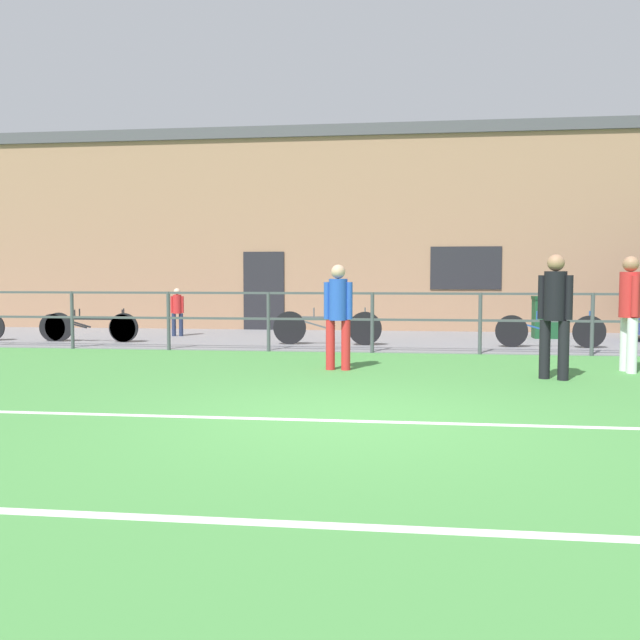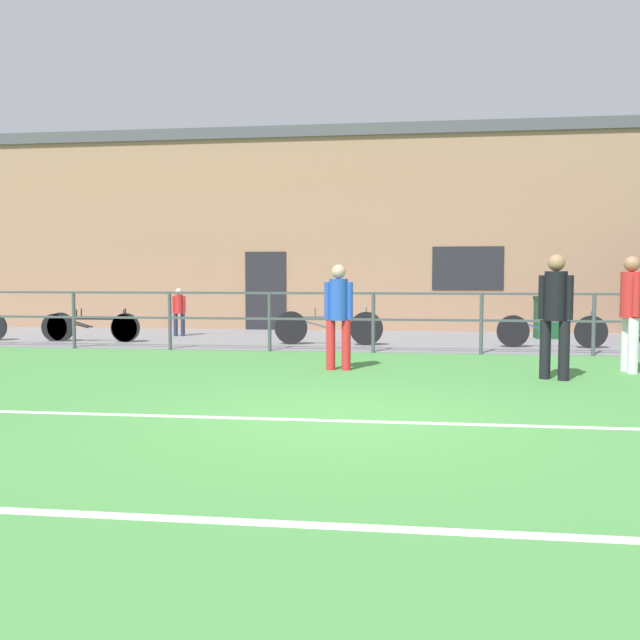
{
  "view_description": "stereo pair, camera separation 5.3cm",
  "coord_description": "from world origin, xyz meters",
  "px_view_note": "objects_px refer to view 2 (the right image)",
  "views": [
    {
      "loc": [
        0.6,
        -6.85,
        1.46
      ],
      "look_at": [
        -0.56,
        2.5,
        0.85
      ],
      "focal_mm": 38.17,
      "sensor_mm": 36.0,
      "label": 1
    },
    {
      "loc": [
        0.66,
        -6.84,
        1.46
      ],
      "look_at": [
        -0.56,
        2.5,
        0.85
      ],
      "focal_mm": 38.17,
      "sensor_mm": 36.0,
      "label": 2
    }
  ],
  "objects_px": {
    "bicycle_parked_0": "(328,327)",
    "bicycle_parked_4": "(89,327)",
    "spectator_child": "(179,309)",
    "bicycle_parked_2": "(552,331)",
    "bicycle_parked_1": "(93,327)",
    "trash_bin_0": "(547,317)",
    "player_winger": "(631,307)",
    "player_goalkeeper": "(555,309)",
    "player_striker": "(339,310)"
  },
  "relations": [
    {
      "from": "player_goalkeeper",
      "to": "spectator_child",
      "type": "relative_size",
      "value": 1.54
    },
    {
      "from": "player_goalkeeper",
      "to": "bicycle_parked_2",
      "type": "bearing_deg",
      "value": 107.53
    },
    {
      "from": "spectator_child",
      "to": "bicycle_parked_2",
      "type": "bearing_deg",
      "value": 155.28
    },
    {
      "from": "bicycle_parked_4",
      "to": "bicycle_parked_1",
      "type": "bearing_deg",
      "value": -0.0
    },
    {
      "from": "bicycle_parked_4",
      "to": "trash_bin_0",
      "type": "height_order",
      "value": "trash_bin_0"
    },
    {
      "from": "player_winger",
      "to": "bicycle_parked_0",
      "type": "height_order",
      "value": "player_winger"
    },
    {
      "from": "bicycle_parked_1",
      "to": "spectator_child",
      "type": "bearing_deg",
      "value": 48.83
    },
    {
      "from": "player_goalkeeper",
      "to": "bicycle_parked_2",
      "type": "relative_size",
      "value": 0.82
    },
    {
      "from": "player_striker",
      "to": "bicycle_parked_1",
      "type": "distance_m",
      "value": 6.83
    },
    {
      "from": "bicycle_parked_0",
      "to": "trash_bin_0",
      "type": "height_order",
      "value": "trash_bin_0"
    },
    {
      "from": "player_goalkeeper",
      "to": "bicycle_parked_2",
      "type": "height_order",
      "value": "player_goalkeeper"
    },
    {
      "from": "player_winger",
      "to": "spectator_child",
      "type": "relative_size",
      "value": 1.53
    },
    {
      "from": "player_winger",
      "to": "trash_bin_0",
      "type": "bearing_deg",
      "value": -2.82
    },
    {
      "from": "spectator_child",
      "to": "trash_bin_0",
      "type": "height_order",
      "value": "spectator_child"
    },
    {
      "from": "player_goalkeeper",
      "to": "bicycle_parked_0",
      "type": "distance_m",
      "value": 5.64
    },
    {
      "from": "player_striker",
      "to": "spectator_child",
      "type": "xyz_separation_m",
      "value": [
        -4.37,
        5.22,
        -0.26
      ]
    },
    {
      "from": "spectator_child",
      "to": "bicycle_parked_0",
      "type": "height_order",
      "value": "spectator_child"
    },
    {
      "from": "player_striker",
      "to": "player_winger",
      "type": "height_order",
      "value": "player_winger"
    },
    {
      "from": "bicycle_parked_1",
      "to": "trash_bin_0",
      "type": "xyz_separation_m",
      "value": [
        10.02,
        2.13,
        0.16
      ]
    },
    {
      "from": "trash_bin_0",
      "to": "spectator_child",
      "type": "bearing_deg",
      "value": -176.5
    },
    {
      "from": "player_goalkeeper",
      "to": "player_striker",
      "type": "xyz_separation_m",
      "value": [
        -3.11,
        0.6,
        -0.07
      ]
    },
    {
      "from": "player_striker",
      "to": "bicycle_parked_2",
      "type": "xyz_separation_m",
      "value": [
        3.92,
        3.61,
        -0.57
      ]
    },
    {
      "from": "spectator_child",
      "to": "bicycle_parked_1",
      "type": "distance_m",
      "value": 2.15
    },
    {
      "from": "player_goalkeeper",
      "to": "spectator_child",
      "type": "bearing_deg",
      "value": 170.55
    },
    {
      "from": "bicycle_parked_0",
      "to": "spectator_child",
      "type": "bearing_deg",
      "value": 157.02
    },
    {
      "from": "bicycle_parked_0",
      "to": "player_striker",
      "type": "bearing_deg",
      "value": -80.75
    },
    {
      "from": "player_goalkeeper",
      "to": "bicycle_parked_1",
      "type": "relative_size",
      "value": 0.82
    },
    {
      "from": "bicycle_parked_2",
      "to": "bicycle_parked_4",
      "type": "xyz_separation_m",
      "value": [
        -9.78,
        0.0,
        -0.02
      ]
    },
    {
      "from": "player_winger",
      "to": "bicycle_parked_4",
      "type": "distance_m",
      "value": 10.8
    },
    {
      "from": "player_winger",
      "to": "bicycle_parked_1",
      "type": "distance_m",
      "value": 10.71
    },
    {
      "from": "bicycle_parked_0",
      "to": "bicycle_parked_2",
      "type": "distance_m",
      "value": 4.51
    },
    {
      "from": "bicycle_parked_2",
      "to": "player_winger",
      "type": "bearing_deg",
      "value": -81.95
    },
    {
      "from": "player_goalkeeper",
      "to": "bicycle_parked_1",
      "type": "distance_m",
      "value": 9.85
    },
    {
      "from": "spectator_child",
      "to": "trash_bin_0",
      "type": "xyz_separation_m",
      "value": [
        8.62,
        0.53,
        -0.16
      ]
    },
    {
      "from": "bicycle_parked_1",
      "to": "bicycle_parked_2",
      "type": "relative_size",
      "value": 0.99
    },
    {
      "from": "bicycle_parked_0",
      "to": "bicycle_parked_4",
      "type": "distance_m",
      "value": 5.28
    },
    {
      "from": "bicycle_parked_1",
      "to": "bicycle_parked_2",
      "type": "distance_m",
      "value": 9.69
    },
    {
      "from": "player_striker",
      "to": "bicycle_parked_0",
      "type": "height_order",
      "value": "player_striker"
    },
    {
      "from": "player_striker",
      "to": "bicycle_parked_4",
      "type": "bearing_deg",
      "value": -28.02
    },
    {
      "from": "player_winger",
      "to": "player_goalkeeper",
      "type": "bearing_deg",
      "value": 120.59
    },
    {
      "from": "bicycle_parked_2",
      "to": "bicycle_parked_1",
      "type": "bearing_deg",
      "value": -180.0
    },
    {
      "from": "player_winger",
      "to": "trash_bin_0",
      "type": "xyz_separation_m",
      "value": [
        -0.14,
        5.45,
        -0.49
      ]
    },
    {
      "from": "player_striker",
      "to": "bicycle_parked_1",
      "type": "bearing_deg",
      "value": -28.43
    },
    {
      "from": "spectator_child",
      "to": "trash_bin_0",
      "type": "relative_size",
      "value": 1.18
    },
    {
      "from": "bicycle_parked_0",
      "to": "trash_bin_0",
      "type": "bearing_deg",
      "value": 23.77
    },
    {
      "from": "bicycle_parked_1",
      "to": "trash_bin_0",
      "type": "distance_m",
      "value": 10.25
    },
    {
      "from": "player_goalkeeper",
      "to": "bicycle_parked_1",
      "type": "height_order",
      "value": "player_goalkeeper"
    },
    {
      "from": "spectator_child",
      "to": "trash_bin_0",
      "type": "bearing_deg",
      "value": 169.74
    },
    {
      "from": "player_winger",
      "to": "bicycle_parked_0",
      "type": "distance_m",
      "value": 6.01
    },
    {
      "from": "trash_bin_0",
      "to": "bicycle_parked_4",
      "type": "bearing_deg",
      "value": -168.1
    }
  ]
}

